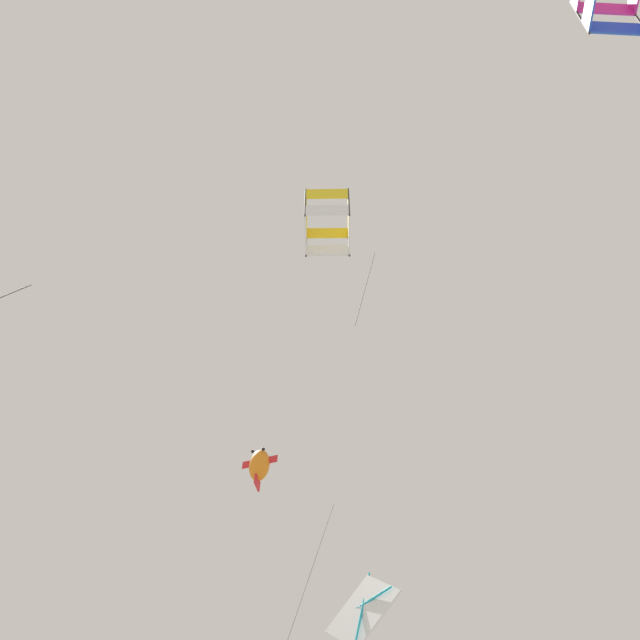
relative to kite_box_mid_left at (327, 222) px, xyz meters
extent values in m
cube|color=yellow|center=(-0.32, 0.20, 0.66)|extent=(0.70, 1.00, 0.56)
cube|color=yellow|center=(0.56, -0.33, 0.39)|extent=(0.70, 1.00, 0.56)
cube|color=yellow|center=(-0.15, -0.52, 0.52)|extent=(1.02, 0.63, 0.82)
cube|color=yellow|center=(0.39, 0.39, 0.52)|extent=(1.02, 0.63, 0.82)
cube|color=white|center=(-0.55, 0.34, -0.37)|extent=(0.70, 1.00, 0.56)
cube|color=white|center=(0.33, -0.19, -0.64)|extent=(0.70, 1.00, 0.56)
cube|color=white|center=(-0.39, -0.38, -0.50)|extent=(1.02, 0.63, 0.82)
cube|color=white|center=(0.16, 0.53, -0.50)|extent=(1.02, 0.63, 0.82)
cylinder|color=#332D28|center=(-0.71, -0.19, 0.15)|extent=(0.43, 0.28, 1.66)
cylinder|color=#332D28|center=(-0.16, 0.72, 0.15)|extent=(0.43, 0.28, 1.66)
cylinder|color=#332D28|center=(0.17, -0.72, -0.12)|extent=(0.43, 0.28, 1.66)
cylinder|color=#332D28|center=(0.72, 0.19, -0.12)|extent=(0.43, 0.28, 1.66)
cylinder|color=#47474C|center=(-0.87, -0.47, -2.99)|extent=(1.18, 1.41, 4.43)
ellipsoid|color=orange|center=(8.21, -2.50, -0.76)|extent=(0.92, 0.93, 1.31)
cube|color=red|center=(7.99, -2.73, -0.61)|extent=(0.38, 0.35, 0.28)
cube|color=red|center=(8.46, -2.30, -0.61)|extent=(0.38, 0.35, 0.28)
cube|color=red|center=(8.13, -2.42, -1.48)|extent=(0.33, 0.35, 0.44)
sphere|color=black|center=(7.96, -2.49, -0.33)|extent=(0.15, 0.15, 0.11)
sphere|color=black|center=(8.21, -2.26, -0.33)|extent=(0.15, 0.15, 0.11)
cylinder|color=#47474C|center=(6.77, -3.41, -5.09)|extent=(2.01, 2.71, 7.00)
cube|color=white|center=(3.87, -3.14, -7.90)|extent=(2.21, 0.71, 2.24)
cylinder|color=#1EB2C6|center=(3.86, -3.11, -7.88)|extent=(0.50, 0.82, 2.52)
cylinder|color=#1EB2C6|center=(3.89, -3.17, -7.69)|extent=(1.83, 0.41, 0.05)
cube|color=#DB2D93|center=(-8.26, -1.57, -1.22)|extent=(0.66, 1.11, 0.62)
cube|color=blue|center=(-8.43, -1.48, -2.37)|extent=(0.66, 1.11, 0.62)
cylinder|color=#332D28|center=(-8.62, -2.05, -1.79)|extent=(0.33, 0.20, 1.87)
cylinder|color=#332D28|center=(-8.08, -1.00, -1.79)|extent=(0.33, 0.20, 1.87)
camera|label=1|loc=(-14.94, 8.87, -22.31)|focal=64.26mm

